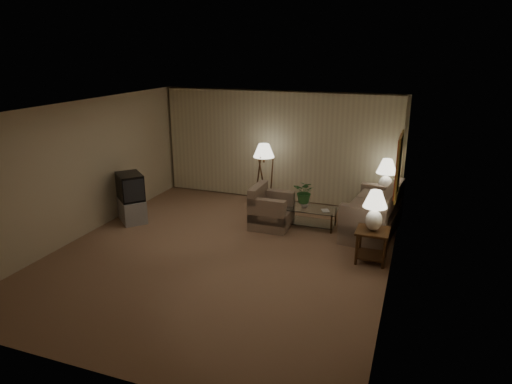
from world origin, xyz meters
TOP-DOWN VIEW (x-y plane):
  - ground at (0.00, 0.00)m, footprint 7.00×7.00m
  - room_shell at (0.02, 1.51)m, footprint 6.04×7.02m
  - sofa at (2.50, 1.98)m, footprint 2.02×1.35m
  - armchair at (0.46, 1.58)m, footprint 0.84×0.80m
  - side_table_near at (2.65, 0.63)m, footprint 0.57×0.57m
  - side_table_far at (2.65, 2.90)m, footprint 0.52×0.44m
  - table_lamp_near at (2.65, 0.63)m, footprint 0.42×0.42m
  - table_lamp_far at (2.65, 2.90)m, footprint 0.45×0.45m
  - coffee_table at (1.24, 1.88)m, footprint 1.11×0.61m
  - tv_cabinet at (-2.55, 0.87)m, footprint 1.24×1.24m
  - crt_tv at (-2.55, 0.87)m, footprint 1.14×1.14m
  - floor_lamp at (-0.14, 2.80)m, footprint 0.49×0.49m
  - ottoman at (0.03, 2.56)m, footprint 0.60×0.60m
  - vase at (1.09, 1.88)m, footprint 0.17×0.17m
  - flowers at (1.09, 1.88)m, footprint 0.49×0.44m
  - book at (1.49, 1.78)m, footprint 0.23×0.25m

SIDE VIEW (x-z plane):
  - ground at x=0.00m, z-range 0.00..0.00m
  - ottoman at x=0.03m, z-range 0.00..0.40m
  - tv_cabinet at x=-2.55m, z-range 0.00..0.50m
  - coffee_table at x=1.24m, z-range 0.07..0.48m
  - armchair at x=0.46m, z-range 0.00..0.71m
  - sofa at x=2.50m, z-range 0.00..0.80m
  - side_table_far at x=2.65m, z-range 0.10..0.70m
  - side_table_near at x=2.65m, z-range 0.11..0.71m
  - book at x=1.49m, z-range 0.41..0.43m
  - vase at x=1.09m, z-range 0.41..0.57m
  - crt_tv at x=-2.55m, z-range 0.50..1.07m
  - floor_lamp at x=-0.14m, z-range 0.04..1.56m
  - flowers at x=1.09m, z-range 0.57..1.07m
  - table_lamp_near at x=2.65m, z-range 0.67..1.40m
  - table_lamp_far at x=2.65m, z-range 0.67..1.44m
  - room_shell at x=0.02m, z-range 0.39..3.11m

